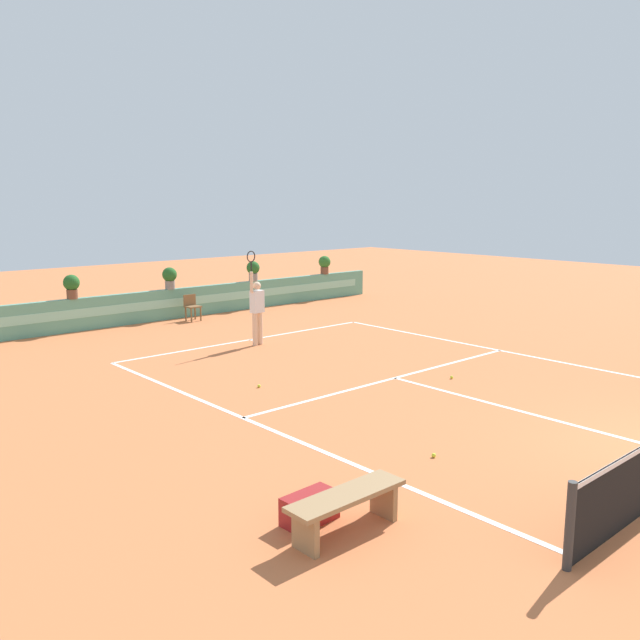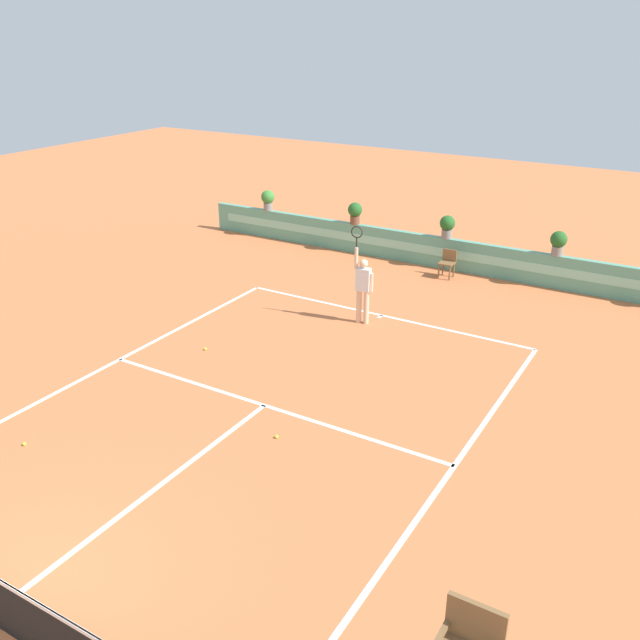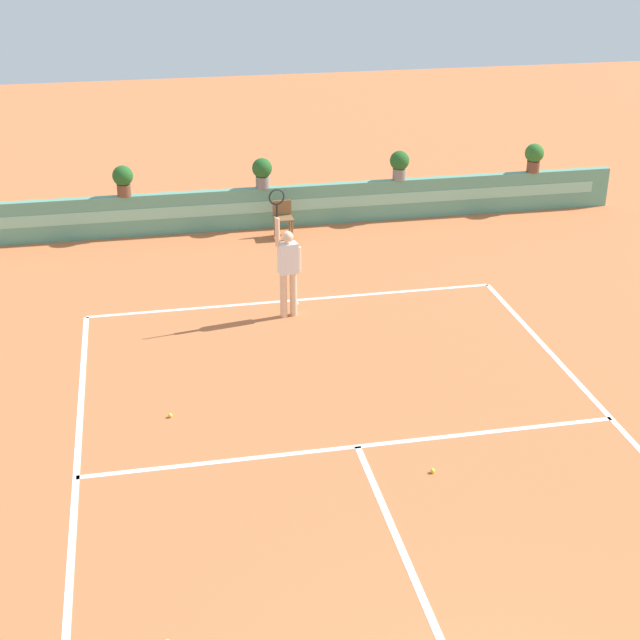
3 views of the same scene
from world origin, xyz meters
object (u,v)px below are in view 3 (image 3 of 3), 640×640
Objects in this scene: potted_plant_far_right at (534,156)px; tennis_ball_by_sideline at (170,415)px; ball_kid_chair at (283,217)px; potted_plant_centre at (262,171)px; potted_plant_right at (399,163)px; tennis_player at (288,266)px; potted_plant_left at (123,179)px; tennis_ball_near_baseline at (433,471)px.

tennis_ball_by_sideline is at bearing -138.28° from potted_plant_far_right.
ball_kid_chair is 1.17× the size of potted_plant_centre.
ball_kid_chair is 12.50× the size of tennis_ball_by_sideline.
ball_kid_chair is 1.17× the size of potted_plant_right.
tennis_player reaches higher than potted_plant_far_right.
ball_kid_chair is 6.65m from potted_plant_far_right.
ball_kid_chair reaches higher than tennis_ball_by_sideline.
potted_plant_left is 1.00× the size of potted_plant_right.
potted_plant_left is at bearing 110.89° from tennis_ball_near_baseline.
potted_plant_centre and potted_plant_far_right have the same top height.
tennis_player is at bearing -144.07° from potted_plant_far_right.
potted_plant_far_right is at bearing 0.00° from potted_plant_centre.
potted_plant_left is at bearing 180.00° from potted_plant_right.
potted_plant_far_right is (6.54, 0.73, 0.93)m from ball_kid_chair.
tennis_player is 6.01m from potted_plant_left.
potted_plant_centre is at bearing 87.19° from tennis_player.
ball_kid_chair is 0.33× the size of tennis_player.
ball_kid_chair is at bearing -63.32° from potted_plant_centre.
potted_plant_centre reaches higher than tennis_ball_by_sideline.
tennis_ball_by_sideline is 0.09× the size of potted_plant_centre.
ball_kid_chair is 3.25m from potted_plant_right.
potted_plant_centre is 6.91m from potted_plant_far_right.
tennis_ball_near_baseline is at bearing -69.11° from potted_plant_left.
potted_plant_right is 1.00× the size of potted_plant_far_right.
tennis_player reaches higher than tennis_ball_by_sideline.
potted_plant_far_right is (3.51, 0.00, 0.00)m from potted_plant_right.
tennis_ball_by_sideline is at bearing 147.70° from tennis_ball_near_baseline.
tennis_player is 3.57× the size of potted_plant_right.
potted_plant_left is 10.17m from potted_plant_far_right.
potted_plant_left is (-3.26, 0.00, 0.00)m from potted_plant_centre.
ball_kid_chair is 10.15m from tennis_ball_near_baseline.
potted_plant_left is (-3.63, 0.73, 0.93)m from ball_kid_chair.
potted_plant_centre is (0.25, 5.19, 0.36)m from tennis_player.
potted_plant_right is at bearing 13.59° from ball_kid_chair.
tennis_ball_near_baseline is 0.09× the size of potted_plant_left.
tennis_ball_near_baseline is at bearing -78.65° from tennis_player.
potted_plant_left is 1.00× the size of potted_plant_far_right.
ball_kid_chair is at bearing -173.61° from potted_plant_far_right.
tennis_ball_by_sideline is at bearing -125.47° from potted_plant_right.
potted_plant_right and potted_plant_far_right have the same top height.
tennis_ball_near_baseline is at bearing -85.35° from potted_plant_centre.
tennis_ball_by_sideline is (-3.60, 2.28, 0.00)m from tennis_ball_near_baseline.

